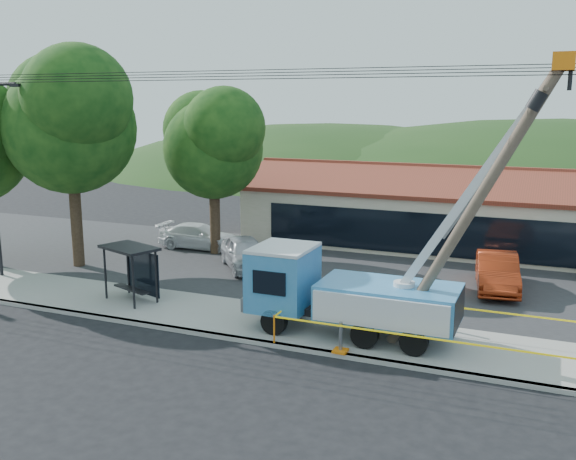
# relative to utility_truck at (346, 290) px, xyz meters

# --- Properties ---
(ground) EXTENTS (120.00, 120.00, 0.00)m
(ground) POSITION_rel_utility_truck_xyz_m (-3.24, -3.91, -1.75)
(ground) COLOR black
(ground) RESTS_ON ground
(curb) EXTENTS (60.00, 0.25, 0.15)m
(curb) POSITION_rel_utility_truck_xyz_m (-3.24, -1.81, -1.67)
(curb) COLOR #A2A098
(curb) RESTS_ON ground
(sidewalk) EXTENTS (60.00, 4.00, 0.15)m
(sidewalk) POSITION_rel_utility_truck_xyz_m (-3.24, 0.09, -1.67)
(sidewalk) COLOR #A2A098
(sidewalk) RESTS_ON ground
(parking_lot) EXTENTS (60.00, 12.00, 0.10)m
(parking_lot) POSITION_rel_utility_truck_xyz_m (-3.24, 8.09, -1.70)
(parking_lot) COLOR #28282B
(parking_lot) RESTS_ON ground
(strip_mall) EXTENTS (22.50, 8.53, 4.67)m
(strip_mall) POSITION_rel_utility_truck_xyz_m (0.76, 16.07, 0.14)
(strip_mall) COLOR #BCB295
(strip_mall) RESTS_ON ground
(tree_west_near) EXTENTS (7.56, 6.72, 10.80)m
(tree_west_near) POSITION_rel_utility_truck_xyz_m (-15.24, 4.09, 5.78)
(tree_west_near) COLOR #332316
(tree_west_near) RESTS_ON ground
(tree_lot) EXTENTS (6.30, 5.60, 8.94)m
(tree_lot) POSITION_rel_utility_truck_xyz_m (-10.24, 9.09, 4.46)
(tree_lot) COLOR #332316
(tree_lot) RESTS_ON ground
(hill_west) EXTENTS (78.40, 56.00, 28.00)m
(hill_west) POSITION_rel_utility_truck_xyz_m (-18.24, 51.09, -1.75)
(hill_west) COLOR #1C3B15
(hill_west) RESTS_ON ground
(hill_center) EXTENTS (89.60, 64.00, 32.00)m
(hill_center) POSITION_rel_utility_truck_xyz_m (6.76, 51.09, -1.75)
(hill_center) COLOR #1C3B15
(hill_center) RESTS_ON ground
(utility_truck) EXTENTS (10.23, 3.94, 9.41)m
(utility_truck) POSITION_rel_utility_truck_xyz_m (0.00, 0.00, 0.00)
(utility_truck) COLOR black
(utility_truck) RESTS_ON ground
(leaning_pole) EXTENTS (5.02, 1.99, 9.32)m
(leaning_pole) POSITION_rel_utility_truck_xyz_m (4.29, -0.17, 3.47)
(leaning_pole) COLOR brown
(leaning_pole) RESTS_ON ground
(bus_shelter) EXTENTS (2.72, 2.17, 2.28)m
(bus_shelter) POSITION_rel_utility_truck_xyz_m (-9.19, 0.36, 0.06)
(bus_shelter) COLOR black
(bus_shelter) RESTS_ON ground
(caution_tape) EXTENTS (9.79, 3.42, 0.99)m
(caution_tape) POSITION_rel_utility_truck_xyz_m (2.93, -0.16, -0.87)
(caution_tape) COLOR orange
(caution_tape) RESTS_ON ground
(car_silver) EXTENTS (4.34, 4.73, 1.57)m
(car_silver) POSITION_rel_utility_truck_xyz_m (-7.30, 6.77, -1.75)
(car_silver) COLOR #ABABB2
(car_silver) RESTS_ON ground
(car_red) EXTENTS (2.36, 5.00, 1.58)m
(car_red) POSITION_rel_utility_truck_xyz_m (4.41, 7.80, -1.75)
(car_red) COLOR maroon
(car_red) RESTS_ON ground
(car_white) EXTENTS (4.77, 2.13, 1.36)m
(car_white) POSITION_rel_utility_truck_xyz_m (-11.62, 9.74, -1.75)
(car_white) COLOR white
(car_white) RESTS_ON ground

